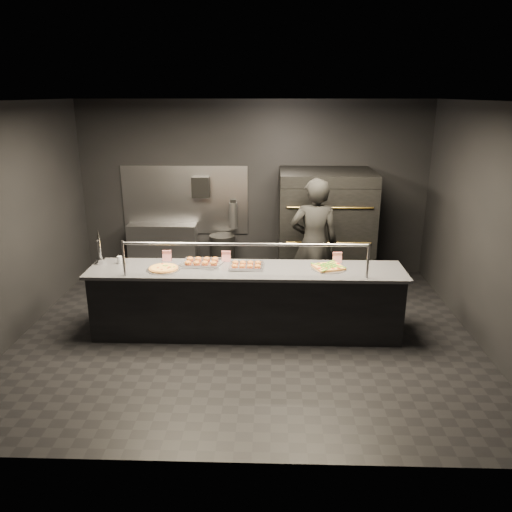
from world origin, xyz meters
name	(u,v)px	position (x,y,z in m)	size (l,w,h in m)	color
room	(244,225)	(-0.02, 0.05, 1.50)	(6.04, 6.00, 3.00)	black
service_counter	(246,301)	(0.00, 0.00, 0.46)	(4.10, 0.78, 1.37)	black
pizza_oven	(325,228)	(1.20, 1.90, 0.97)	(1.50, 1.23, 1.91)	black
prep_shelf	(163,249)	(-1.60, 2.32, 0.45)	(1.20, 0.35, 0.90)	#99999E
towel_dispenser	(201,187)	(-0.90, 2.39, 1.55)	(0.30, 0.20, 0.35)	black
fire_extinguisher	(233,215)	(-0.35, 2.40, 1.06)	(0.14, 0.14, 0.51)	#B2B2B7
beer_tap	(100,254)	(-1.95, 0.14, 1.06)	(0.12, 0.18, 0.47)	silver
round_pizza	(163,268)	(-1.07, -0.07, 0.94)	(0.43, 0.43, 0.03)	silver
slider_tray_a	(202,262)	(-0.60, 0.15, 0.95)	(0.58, 0.50, 0.08)	silver
slider_tray_b	(246,266)	(0.00, 0.05, 0.95)	(0.45, 0.34, 0.07)	silver
square_pizza	(328,267)	(1.06, 0.04, 0.94)	(0.45, 0.45, 0.05)	silver
condiment_jar	(122,260)	(-1.67, 0.15, 0.97)	(0.15, 0.06, 0.10)	silver
tent_cards	(243,256)	(-0.06, 0.28, 1.00)	(2.42, 0.04, 0.15)	white
trash_bin	(222,256)	(-0.54, 2.22, 0.37)	(0.44, 0.44, 0.74)	black
worker	(314,244)	(0.95, 0.97, 0.97)	(0.71, 0.47, 1.95)	black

